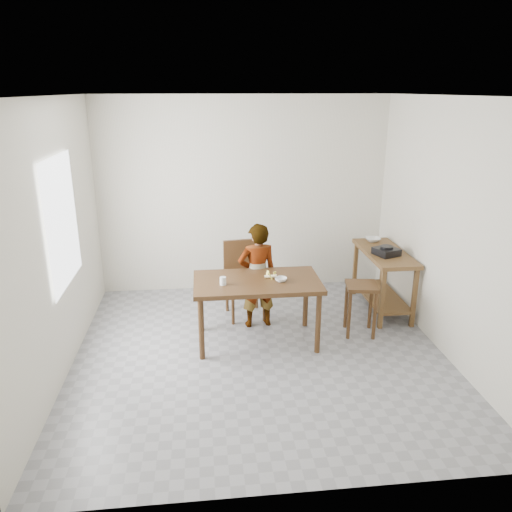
{
  "coord_description": "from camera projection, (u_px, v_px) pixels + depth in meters",
  "views": [
    {
      "loc": [
        -0.58,
        -4.81,
        2.76
      ],
      "look_at": [
        0.0,
        0.4,
        1.0
      ],
      "focal_mm": 35.0,
      "sensor_mm": 36.0,
      "label": 1
    }
  ],
  "objects": [
    {
      "name": "floor",
      "position": [
        260.0,
        355.0,
        5.48
      ],
      "size": [
        4.0,
        4.0,
        0.04
      ],
      "primitive_type": "cube",
      "color": "gray",
      "rests_on": "ground"
    },
    {
      "name": "ceiling",
      "position": [
        261.0,
        93.0,
        4.61
      ],
      "size": [
        4.0,
        4.0,
        0.04
      ],
      "primitive_type": "cube",
      "color": "white",
      "rests_on": "wall_back"
    },
    {
      "name": "wall_back",
      "position": [
        243.0,
        195.0,
        6.95
      ],
      "size": [
        4.0,
        0.04,
        2.7
      ],
      "primitive_type": "cube",
      "color": "beige",
      "rests_on": "ground"
    },
    {
      "name": "wall_front",
      "position": [
        298.0,
        325.0,
        3.14
      ],
      "size": [
        4.0,
        0.04,
        2.7
      ],
      "primitive_type": "cube",
      "color": "beige",
      "rests_on": "ground"
    },
    {
      "name": "wall_left",
      "position": [
        54.0,
        242.0,
        4.83
      ],
      "size": [
        0.04,
        4.0,
        2.7
      ],
      "primitive_type": "cube",
      "color": "beige",
      "rests_on": "ground"
    },
    {
      "name": "wall_right",
      "position": [
        450.0,
        230.0,
        5.25
      ],
      "size": [
        0.04,
        4.0,
        2.7
      ],
      "primitive_type": "cube",
      "color": "beige",
      "rests_on": "ground"
    },
    {
      "name": "window_pane",
      "position": [
        62.0,
        222.0,
        4.98
      ],
      "size": [
        0.02,
        1.1,
        1.3
      ],
      "primitive_type": "cube",
      "color": "white",
      "rests_on": "wall_left"
    },
    {
      "name": "dining_table",
      "position": [
        257.0,
        311.0,
        5.64
      ],
      "size": [
        1.4,
        0.8,
        0.75
      ],
      "primitive_type": null,
      "color": "#412814",
      "rests_on": "floor"
    },
    {
      "name": "prep_counter",
      "position": [
        383.0,
        281.0,
        6.47
      ],
      "size": [
        0.5,
        1.2,
        0.8
      ],
      "primitive_type": null,
      "color": "brown",
      "rests_on": "floor"
    },
    {
      "name": "child",
      "position": [
        257.0,
        276.0,
        5.94
      ],
      "size": [
        0.51,
        0.38,
        1.29
      ],
      "primitive_type": "imported",
      "rotation": [
        0.0,
        0.0,
        3.3
      ],
      "color": "white",
      "rests_on": "floor"
    },
    {
      "name": "dining_chair",
      "position": [
        245.0,
        281.0,
        6.24
      ],
      "size": [
        0.52,
        0.52,
        0.96
      ],
      "primitive_type": null,
      "rotation": [
        0.0,
        0.0,
        0.13
      ],
      "color": "#412814",
      "rests_on": "floor"
    },
    {
      "name": "stool",
      "position": [
        360.0,
        309.0,
        5.84
      ],
      "size": [
        0.4,
        0.4,
        0.62
      ],
      "primitive_type": null,
      "rotation": [
        0.0,
        0.0,
        -0.16
      ],
      "color": "#412814",
      "rests_on": "floor"
    },
    {
      "name": "glass_tumbler",
      "position": [
        223.0,
        281.0,
        5.38
      ],
      "size": [
        0.09,
        0.09,
        0.09
      ],
      "primitive_type": "cylinder",
      "rotation": [
        0.0,
        0.0,
        0.28
      ],
      "color": "silver",
      "rests_on": "dining_table"
    },
    {
      "name": "small_bowl",
      "position": [
        281.0,
        279.0,
        5.48
      ],
      "size": [
        0.14,
        0.14,
        0.04
      ],
      "primitive_type": "imported",
      "rotation": [
        0.0,
        0.0,
        0.02
      ],
      "color": "silver",
      "rests_on": "dining_table"
    },
    {
      "name": "banana",
      "position": [
        271.0,
        276.0,
        5.57
      ],
      "size": [
        0.17,
        0.12,
        0.05
      ],
      "primitive_type": null,
      "rotation": [
        0.0,
        0.0,
        -0.1
      ],
      "color": "yellow",
      "rests_on": "dining_table"
    },
    {
      "name": "serving_bowl",
      "position": [
        373.0,
        240.0,
        6.74
      ],
      "size": [
        0.21,
        0.21,
        0.05
      ],
      "primitive_type": "imported",
      "rotation": [
        0.0,
        0.0,
        0.03
      ],
      "color": "silver",
      "rests_on": "prep_counter"
    },
    {
      "name": "gas_burner",
      "position": [
        386.0,
        252.0,
        6.19
      ],
      "size": [
        0.34,
        0.34,
        0.09
      ],
      "primitive_type": "cube",
      "rotation": [
        0.0,
        0.0,
        0.38
      ],
      "color": "black",
      "rests_on": "prep_counter"
    }
  ]
}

